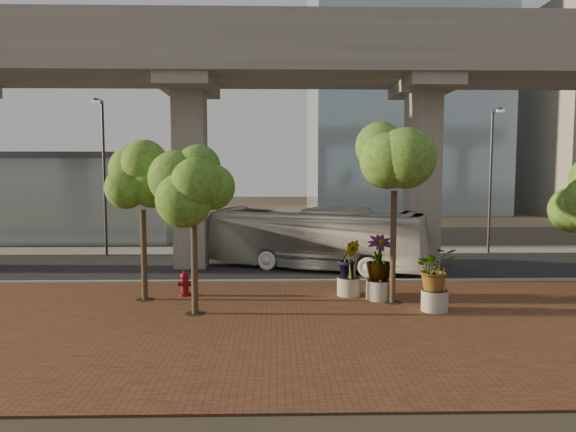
{
  "coord_description": "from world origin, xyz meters",
  "views": [
    {
      "loc": [
        -1.59,
        -24.53,
        4.94
      ],
      "look_at": [
        -1.01,
        0.5,
        2.8
      ],
      "focal_mm": 32.0,
      "sensor_mm": 36.0,
      "label": 1
    }
  ],
  "objects": [
    {
      "name": "street_tree_near_east",
      "position": [
        2.77,
        -5.67,
        5.24
      ],
      "size": [
        3.41,
        3.41,
        6.76
      ],
      "color": "#4E3C2C",
      "rests_on": "ground"
    },
    {
      "name": "street_tree_far_west",
      "position": [
        -6.65,
        -5.03,
        4.52
      ],
      "size": [
        3.44,
        3.44,
        6.04
      ],
      "color": "#4E3C2C",
      "rests_on": "ground"
    },
    {
      "name": "transit_bus",
      "position": [
        0.41,
        1.23,
        1.56
      ],
      "size": [
        11.38,
        6.68,
        3.13
      ],
      "primitive_type": "imported",
      "rotation": [
        0.0,
        0.0,
        1.18
      ],
      "color": "silver",
      "rests_on": "ground"
    },
    {
      "name": "fire_hydrant",
      "position": [
        -5.22,
        -4.42,
        0.54
      ],
      "size": [
        0.5,
        0.45,
        1.0
      ],
      "color": "maroon",
      "rests_on": "ground"
    },
    {
      "name": "planter_front",
      "position": [
        4.0,
        -6.88,
        1.45
      ],
      "size": [
        2.08,
        2.08,
        2.29
      ],
      "color": "#A5A295",
      "rests_on": "ground"
    },
    {
      "name": "streetlamp_west",
      "position": [
        -11.62,
        5.59,
        5.26
      ],
      "size": [
        0.45,
        1.31,
        9.01
      ],
      "color": "#2A2B2F",
      "rests_on": "ground"
    },
    {
      "name": "station_pavilion",
      "position": [
        -20.0,
        16.0,
        3.22
      ],
      "size": [
        23.0,
        13.0,
        6.3
      ],
      "color": "#A5BABD",
      "rests_on": "ground"
    },
    {
      "name": "far_sidewalk",
      "position": [
        0.0,
        7.5,
        0.03
      ],
      "size": [
        90.0,
        3.0,
        0.06
      ],
      "primitive_type": "cube",
      "color": "#A19F96",
      "rests_on": "ground"
    },
    {
      "name": "asphalt_road",
      "position": [
        0.0,
        2.0,
        0.02
      ],
      "size": [
        90.0,
        8.0,
        0.04
      ],
      "primitive_type": "cube",
      "color": "black",
      "rests_on": "ground"
    },
    {
      "name": "planter_left",
      "position": [
        1.29,
        -4.53,
        1.42
      ],
      "size": [
        2.03,
        2.03,
        2.24
      ],
      "color": "#AFAA9E",
      "rests_on": "ground"
    },
    {
      "name": "transit_viaduct",
      "position": [
        0.0,
        2.0,
        7.29
      ],
      "size": [
        72.0,
        5.6,
        12.4
      ],
      "color": "gray",
      "rests_on": "ground"
    },
    {
      "name": "street_tree_near_west",
      "position": [
        -4.41,
        -7.05,
        4.4
      ],
      "size": [
        3.06,
        3.06,
        5.76
      ],
      "color": "#4E3C2C",
      "rests_on": "ground"
    },
    {
      "name": "curb_strip",
      "position": [
        0.0,
        -2.0,
        0.08
      ],
      "size": [
        70.0,
        0.25,
        0.16
      ],
      "primitive_type": "cube",
      "color": "#A19F96",
      "rests_on": "ground"
    },
    {
      "name": "streetlamp_east",
      "position": [
        11.33,
        6.0,
        5.03
      ],
      "size": [
        0.43,
        1.25,
        8.61
      ],
      "color": "#303035",
      "rests_on": "ground"
    },
    {
      "name": "planter_right",
      "position": [
        2.34,
        -5.21,
        1.56
      ],
      "size": [
        2.32,
        2.32,
        2.47
      ],
      "color": "#9C988D",
      "rests_on": "ground"
    },
    {
      "name": "ground",
      "position": [
        0.0,
        0.0,
        0.0
      ],
      "size": [
        160.0,
        160.0,
        0.0
      ],
      "primitive_type": "plane",
      "color": "#353127",
      "rests_on": "ground"
    },
    {
      "name": "brick_plaza",
      "position": [
        0.0,
        -8.0,
        0.03
      ],
      "size": [
        70.0,
        13.0,
        0.06
      ],
      "primitive_type": "cube",
      "color": "brown",
      "rests_on": "ground"
    }
  ]
}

